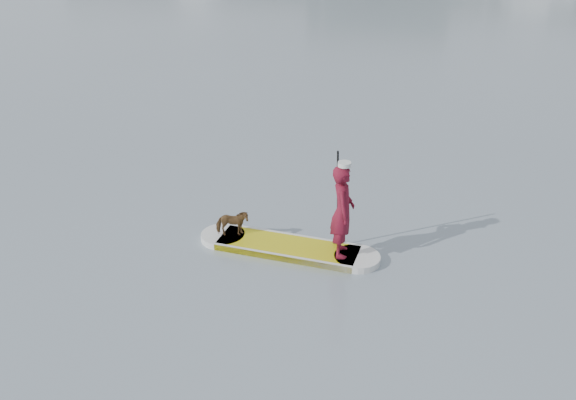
% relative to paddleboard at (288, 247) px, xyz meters
% --- Properties ---
extents(ground, '(140.00, 140.00, 0.00)m').
position_rel_paddleboard_xyz_m(ground, '(-0.15, 3.47, -0.06)').
color(ground, slate).
rests_on(ground, ground).
extents(paddleboard, '(3.30, 0.85, 0.12)m').
position_rel_paddleboard_xyz_m(paddleboard, '(0.00, 0.00, 0.00)').
color(paddleboard, gold).
rests_on(paddleboard, ground).
extents(paddler, '(0.54, 0.68, 1.64)m').
position_rel_paddleboard_xyz_m(paddler, '(0.96, 0.02, 0.88)').
color(paddler, maroon).
rests_on(paddler, paddleboard).
extents(white_cap, '(0.22, 0.22, 0.07)m').
position_rel_paddleboard_xyz_m(white_cap, '(0.96, 0.02, 1.73)').
color(white_cap, silver).
rests_on(white_cap, paddler).
extents(dog, '(0.65, 0.47, 0.50)m').
position_rel_paddleboard_xyz_m(dog, '(-1.05, -0.02, 0.31)').
color(dog, '#53391C').
rests_on(dog, paddleboard).
extents(paddle, '(0.10, 0.30, 2.00)m').
position_rel_paddleboard_xyz_m(paddle, '(0.80, 0.30, 0.74)').
color(paddle, black).
rests_on(paddle, ground).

